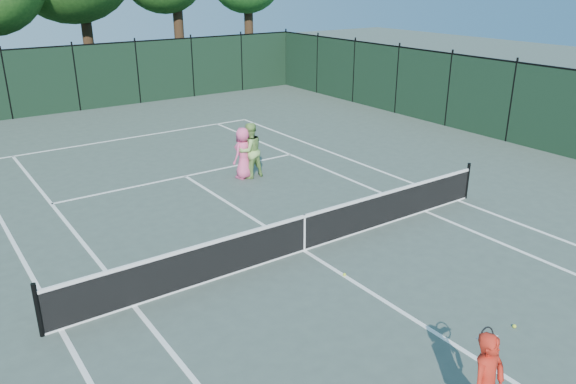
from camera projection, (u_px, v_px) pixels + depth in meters
ground at (304, 251)px, 13.10m from camera, size 90.00×90.00×0.00m
sideline_doubles_left at (61, 330)px, 10.16m from camera, size 0.10×23.77×0.01m
sideline_doubles_right at (458, 200)px, 16.03m from camera, size 0.10×23.77×0.01m
sideline_singles_left at (134, 306)px, 10.89m from camera, size 0.10×23.77×0.01m
sideline_singles_right at (425, 211)px, 15.30m from camera, size 0.10×23.77×0.01m
baseline_far at (125, 138)px, 22.18m from camera, size 10.97×0.10×0.01m
service_line_far at (185, 176)px, 17.99m from camera, size 8.23×0.10×0.01m
center_service_line at (304, 250)px, 13.10m from camera, size 0.10×12.80×0.01m
tennis_net at (304, 232)px, 12.93m from camera, size 11.69×0.09×1.06m
fence_far at (76, 79)px, 26.32m from camera, size 24.00×0.05×3.00m
player_pink at (244, 153)px, 17.59m from camera, size 0.94×0.78×1.63m
player_green at (250, 150)px, 17.60m from camera, size 0.91×0.73×1.77m
loose_ball_near_cart at (514, 326)px, 10.20m from camera, size 0.07×0.07×0.07m
loose_ball_midcourt at (344, 275)px, 11.97m from camera, size 0.07×0.07×0.07m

